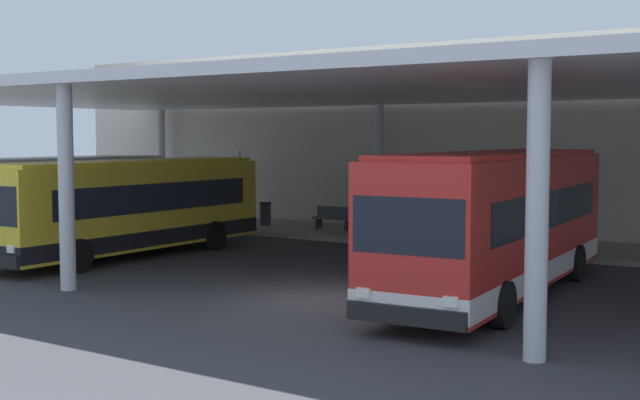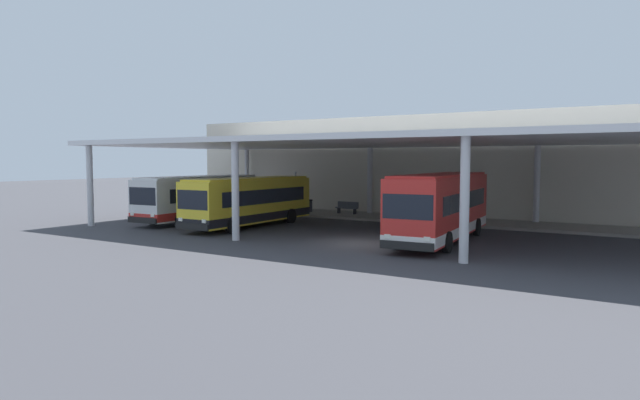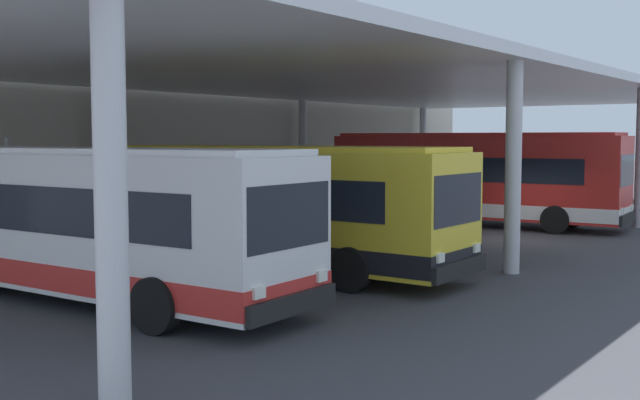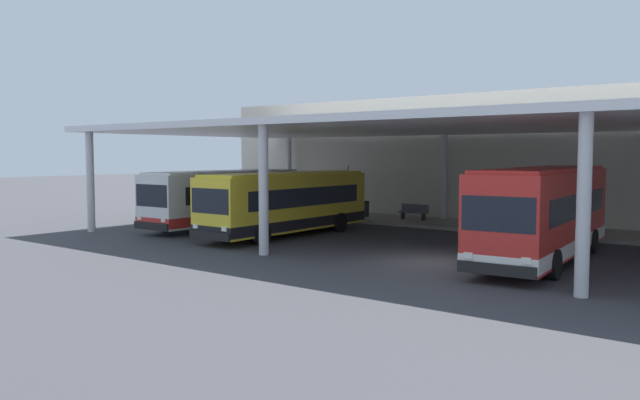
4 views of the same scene
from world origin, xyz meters
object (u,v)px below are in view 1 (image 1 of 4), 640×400
at_px(bus_nearest_bay, 45,199).
at_px(banner_sign, 239,183).
at_px(bench_waiting, 334,218).
at_px(bus_middle_bay, 499,222).
at_px(bus_second_bay, 129,206).
at_px(trash_bin, 265,214).

bearing_deg(bus_nearest_bay, banner_sign, 68.60).
bearing_deg(bench_waiting, bus_middle_bay, -40.08).
distance_m(bus_second_bay, bus_middle_bay, 12.67).
bearing_deg(bus_middle_bay, bench_waiting, 139.92).
relative_size(bus_second_bay, trash_bin, 10.77).
height_order(bus_nearest_bay, trash_bin, bus_nearest_bay).
height_order(bus_nearest_bay, bench_waiting, bus_nearest_bay).
xyz_separation_m(trash_bin, banner_sign, (-0.91, -0.62, 1.30)).
bearing_deg(bus_second_bay, trash_bin, 97.68).
bearing_deg(trash_bin, banner_sign, -145.78).
distance_m(bus_nearest_bay, trash_bin, 9.15).
bearing_deg(trash_bin, bus_second_bay, -82.32).
bearing_deg(banner_sign, trash_bin, 34.22).
xyz_separation_m(bench_waiting, banner_sign, (-4.21, -0.88, 1.32)).
bearing_deg(bus_nearest_bay, trash_bin, 64.70).
xyz_separation_m(bus_second_bay, trash_bin, (-1.20, 8.91, -0.98)).
distance_m(bus_second_bay, trash_bin, 9.04).
relative_size(bench_waiting, trash_bin, 1.84).
relative_size(bus_nearest_bay, trash_bin, 10.83).
height_order(bench_waiting, banner_sign, banner_sign).
bearing_deg(bus_second_bay, bus_nearest_bay, 172.32).
xyz_separation_m(bus_nearest_bay, banner_sign, (2.98, 7.61, 0.32)).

